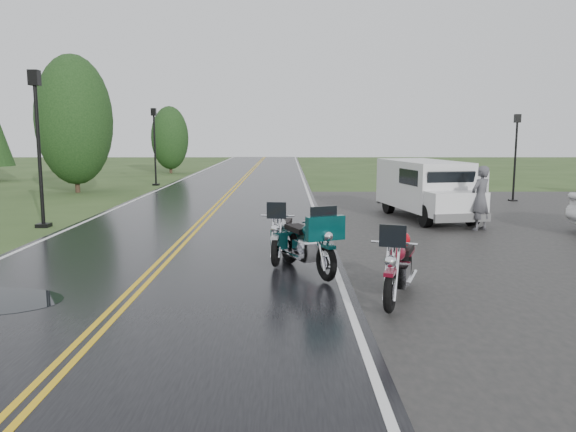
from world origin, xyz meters
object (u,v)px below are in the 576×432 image
Objects in this scene: motorcycle_red at (391,274)px; lamp_post_far_left at (155,147)px; motorcycle_teal at (327,247)px; motorcycle_silver at (276,238)px; van_white at (426,195)px; lamp_post_near_left at (39,149)px; person_at_van at (480,199)px; lamp_post_far_right at (515,158)px.

lamp_post_far_left reaches higher than motorcycle_red.
motorcycle_teal is 1.07× the size of motorcycle_silver.
van_white is at bearing 92.69° from motorcycle_red.
motorcycle_teal is at bearing -39.01° from lamp_post_near_left.
motorcycle_teal is at bearing 15.06° from person_at_van.
lamp_post_near_left reaches higher than van_white.
person_at_van reaches higher than motorcycle_red.
motorcycle_teal reaches higher than motorcycle_red.
lamp_post_far_left is (-13.13, 15.08, 1.21)m from person_at_van.
lamp_post_far_right is at bearing 82.21° from motorcycle_red.
lamp_post_far_left is 18.75m from lamp_post_far_right.
motorcycle_teal is 1.28× the size of person_at_van.
person_at_van reaches higher than motorcycle_silver.
person_at_van is at bearing -48.97° from lamp_post_far_left.
motorcycle_teal is at bearing -68.90° from lamp_post_far_left.
lamp_post_far_left is at bearing 117.71° from van_white.
motorcycle_teal is 22.66m from lamp_post_far_left.
lamp_post_near_left is 1.29× the size of lamp_post_far_right.
van_white is 8.75m from lamp_post_far_right.
lamp_post_far_right is (8.07, 15.30, 1.18)m from motorcycle_red.
motorcycle_silver is 15.76m from lamp_post_far_right.
lamp_post_near_left is 18.50m from lamp_post_far_right.
lamp_post_far_left is at bearing 89.28° from lamp_post_near_left.
lamp_post_far_left is (0.18, 14.36, -0.24)m from lamp_post_near_left.
lamp_post_near_left is (-9.20, 8.66, 1.72)m from motorcycle_red.
motorcycle_silver is at bearing 106.39° from motorcycle_teal.
person_at_van is at bearing -31.58° from van_white.
person_at_van is at bearing 27.15° from motorcycle_teal.
lamp_post_far_right reaches higher than van_white.
lamp_post_far_right is (3.96, 7.36, 0.91)m from person_at_van.
motorcycle_teal is at bearing -129.21° from van_white.
motorcycle_silver is 0.53× the size of lamp_post_far_left.
van_white is at bearing -128.51° from lamp_post_far_right.
lamp_post_near_left is at bearing -90.72° from lamp_post_far_left.
van_white is 11.93m from lamp_post_near_left.
lamp_post_near_left reaches higher than person_at_van.
motorcycle_teal is 0.56× the size of lamp_post_far_left.
motorcycle_red is 24.77m from lamp_post_far_left.
motorcycle_silver is 0.45× the size of van_white.
lamp_post_far_left is (-11.66, 14.54, 1.16)m from van_white.
motorcycle_teal is 0.48× the size of van_white.
motorcycle_silver is 1.20× the size of person_at_van.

